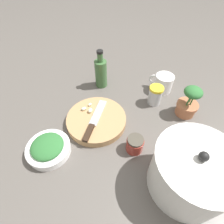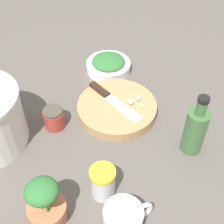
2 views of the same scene
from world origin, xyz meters
name	(u,v)px [view 2 (image 2 of 2)]	position (x,y,z in m)	size (l,w,h in m)	color
ground_plane	(98,127)	(0.00, 0.00, 0.00)	(5.00, 5.00, 0.00)	#56514C
cutting_board	(117,108)	(0.03, -0.08, 0.02)	(0.26, 0.26, 0.03)	tan
chef_knife	(111,99)	(0.06, -0.08, 0.04)	(0.24, 0.09, 0.01)	black
garlic_cloves	(135,101)	(0.02, -0.14, 0.04)	(0.06, 0.06, 0.02)	silver
herb_bowl	(108,64)	(0.25, -0.16, 0.03)	(0.17, 0.17, 0.06)	white
spice_jar	(103,182)	(-0.22, 0.09, 0.05)	(0.07, 0.07, 0.10)	silver
coffee_mug	(124,221)	(-0.33, 0.09, 0.05)	(0.09, 0.13, 0.09)	white
honey_jar	(54,118)	(0.07, 0.12, 0.03)	(0.07, 0.07, 0.07)	#9E3328
oil_bottle	(195,130)	(-0.20, -0.21, 0.08)	(0.06, 0.06, 0.20)	#3D6638
potted_herb	(46,206)	(-0.22, 0.24, 0.06)	(0.09, 0.09, 0.15)	#B26B47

